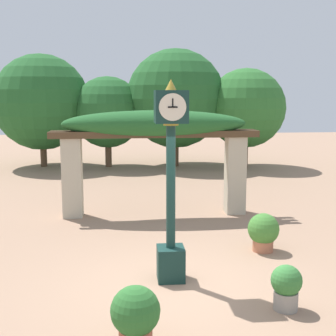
# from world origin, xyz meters

# --- Properties ---
(ground_plane) EXTENTS (60.00, 60.00, 0.00)m
(ground_plane) POSITION_xyz_m (0.00, 0.00, 0.00)
(ground_plane) COLOR #9E7A60
(pedestal_clock) EXTENTS (0.53, 0.58, 3.43)m
(pedestal_clock) POSITION_xyz_m (-0.03, 0.23, 1.81)
(pedestal_clock) COLOR #14332D
(pedestal_clock) RESTS_ON ground
(pergola) EXTENTS (5.41, 1.10, 2.77)m
(pergola) POSITION_xyz_m (0.00, 4.68, 2.12)
(pergola) COLOR #BCB299
(pergola) RESTS_ON ground
(potted_plant_near_left) EXTENTS (0.64, 0.64, 0.79)m
(potted_plant_near_left) POSITION_xyz_m (2.01, 1.55, 0.42)
(potted_plant_near_left) COLOR #B26B4C
(potted_plant_near_left) RESTS_ON ground
(potted_plant_near_right) EXTENTS (0.64, 0.64, 0.82)m
(potted_plant_near_right) POSITION_xyz_m (-0.69, -1.91, 0.44)
(potted_plant_near_right) COLOR #9E563D
(potted_plant_near_right) RESTS_ON ground
(potted_plant_far_left) EXTENTS (0.47, 0.47, 0.69)m
(potted_plant_far_left) POSITION_xyz_m (1.57, -1.06, 0.37)
(potted_plant_far_left) COLOR gray
(potted_plant_far_left) RESTS_ON ground
(tree_line) EXTENTS (12.62, 4.69, 5.13)m
(tree_line) POSITION_xyz_m (-0.25, 13.12, 2.77)
(tree_line) COLOR brown
(tree_line) RESTS_ON ground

